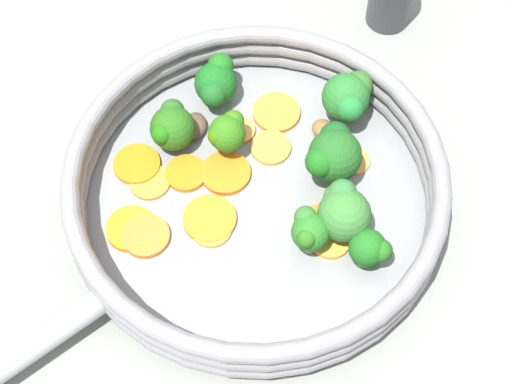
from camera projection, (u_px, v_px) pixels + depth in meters
The scene contains 30 objects.
ground_plane at pixel (256, 208), 0.75m from camera, with size 4.00×4.00×0.00m, color gray.
skillet at pixel (256, 205), 0.74m from camera, with size 0.31×0.31×0.01m, color gray.
skillet_rim_wall at pixel (256, 187), 0.72m from camera, with size 0.32×0.32×0.05m.
skillet_handle at pixel (15, 358), 0.66m from camera, with size 0.02×0.02×0.16m, color #999B9E.
skillet_rivet_left at pixel (94, 264), 0.70m from camera, with size 0.01×0.01×0.01m, color gray.
skillet_rivet_right at pixel (140, 324), 0.68m from camera, with size 0.01×0.01×0.01m, color gray.
carrot_slice_0 at pixel (186, 173), 0.75m from camera, with size 0.04×0.04×0.00m, color orange.
carrot_slice_1 at pixel (331, 241), 0.72m from camera, with size 0.03×0.03×0.01m, color gold.
carrot_slice_2 at pixel (239, 130), 0.77m from camera, with size 0.03×0.03×0.00m, color #F19241.
carrot_slice_3 at pixel (150, 182), 0.75m from camera, with size 0.04×0.04×0.00m, color orange.
carrot_slice_4 at pixel (146, 236), 0.72m from camera, with size 0.04×0.04×0.01m, color orange.
carrot_slice_5 at pixel (210, 219), 0.73m from camera, with size 0.05×0.05×0.01m, color orange.
carrot_slice_6 at pixel (276, 113), 0.78m from camera, with size 0.04×0.04×0.01m, color orange.
carrot_slice_7 at pixel (271, 148), 0.76m from camera, with size 0.04×0.04×0.00m, color orange.
carrot_slice_8 at pixel (131, 229), 0.72m from camera, with size 0.04×0.04×0.01m, color orange.
carrot_slice_9 at pixel (137, 164), 0.75m from camera, with size 0.04×0.04×0.01m, color orange.
carrot_slice_10 at pixel (323, 229), 0.72m from camera, with size 0.05×0.05×0.00m, color orange.
carrot_slice_11 at pixel (226, 173), 0.75m from camera, with size 0.04×0.04×0.01m, color orange.
carrot_slice_12 at pixel (214, 232), 0.72m from camera, with size 0.04×0.04×0.00m, color #F79835.
carrot_slice_13 at pixel (354, 161), 0.76m from camera, with size 0.03×0.03×0.00m, color #ED9A41.
broccoli_floret_0 at pixel (216, 82), 0.77m from camera, with size 0.04×0.04×0.04m.
broccoli_floret_1 at pixel (333, 154), 0.72m from camera, with size 0.05×0.05×0.06m.
broccoli_floret_2 at pixel (309, 231), 0.69m from camera, with size 0.04×0.03×0.04m.
broccoli_floret_3 at pixel (227, 133), 0.74m from camera, with size 0.03×0.04×0.05m.
broccoli_floret_4 at pixel (343, 211), 0.70m from camera, with size 0.05×0.04×0.05m.
broccoli_floret_5 at pixel (369, 248), 0.69m from camera, with size 0.04×0.03×0.04m.
broccoli_floret_6 at pixel (172, 127), 0.75m from camera, with size 0.04×0.04×0.04m.
broccoli_floret_7 at pixel (348, 97), 0.76m from camera, with size 0.05×0.05×0.05m.
mushroom_piece_0 at pixel (193, 126), 0.77m from camera, with size 0.03×0.02×0.01m, color brown.
mushroom_piece_1 at pixel (325, 131), 0.77m from camera, with size 0.03×0.02×0.01m, color brown.
Camera 1 is at (-0.29, 0.22, 0.65)m, focal length 60.00 mm.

